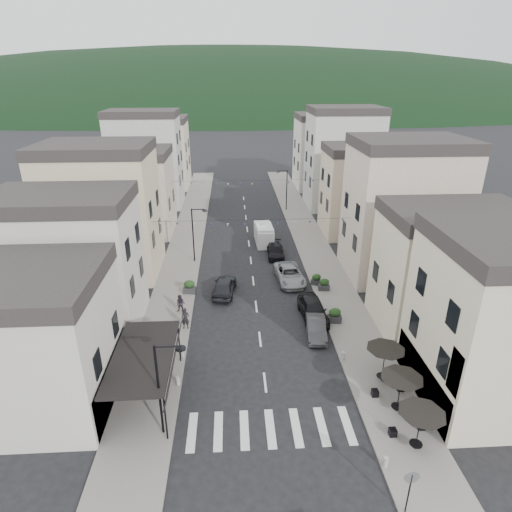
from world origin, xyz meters
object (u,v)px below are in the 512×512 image
(pedestrian_a, at_px, (185,318))
(parked_car_d, at_px, (276,251))
(parked_car_a, at_px, (313,309))
(parked_car_c, at_px, (290,274))
(pedestrian_b, at_px, (181,304))
(delivery_van, at_px, (264,234))
(parked_car_b, at_px, (316,327))
(parked_car_e, at_px, (224,286))

(pedestrian_a, bearing_deg, parked_car_d, 64.86)
(parked_car_a, distance_m, parked_car_c, 6.91)
(parked_car_c, height_order, pedestrian_a, pedestrian_a)
(parked_car_c, relative_size, pedestrian_a, 3.03)
(pedestrian_b, bearing_deg, delivery_van, 77.96)
(pedestrian_a, bearing_deg, parked_car_a, 12.30)
(parked_car_b, bearing_deg, delivery_van, 102.83)
(pedestrian_a, relative_size, pedestrian_b, 1.10)
(delivery_van, xyz_separation_m, pedestrian_a, (-7.60, -18.41, -0.13))
(parked_car_c, distance_m, parked_car_d, 6.33)
(parked_car_c, distance_m, pedestrian_b, 11.39)
(parked_car_b, height_order, parked_car_d, parked_car_b)
(parked_car_a, relative_size, parked_car_c, 0.91)
(parked_car_b, relative_size, pedestrian_b, 2.54)
(parked_car_a, relative_size, parked_car_d, 1.12)
(parked_car_c, xyz_separation_m, pedestrian_b, (-9.99, -5.47, 0.18))
(parked_car_a, distance_m, pedestrian_a, 10.47)
(parked_car_a, relative_size, pedestrian_a, 2.75)
(parked_car_c, height_order, parked_car_d, parked_car_c)
(parked_car_c, bearing_deg, parked_car_d, 91.95)
(parked_car_c, distance_m, parked_car_e, 6.72)
(parked_car_d, height_order, pedestrian_a, pedestrian_a)
(parked_car_a, relative_size, pedestrian_b, 3.04)
(parked_car_a, xyz_separation_m, parked_car_e, (-7.40, 4.61, -0.04))
(parked_car_a, xyz_separation_m, delivery_van, (-2.80, 17.25, 0.31))
(parked_car_e, bearing_deg, delivery_van, -102.26)
(parked_car_c, bearing_deg, delivery_van, 94.71)
(parked_car_d, xyz_separation_m, pedestrian_a, (-8.60, -14.29, 0.37))
(parked_car_b, distance_m, parked_car_e, 10.11)
(parked_car_a, relative_size, parked_car_b, 1.20)
(parked_car_b, relative_size, parked_car_c, 0.76)
(delivery_van, height_order, pedestrian_b, delivery_van)
(parked_car_b, height_order, parked_car_e, parked_car_e)
(parked_car_a, bearing_deg, delivery_van, 95.93)
(parked_car_a, xyz_separation_m, parked_car_d, (-1.80, 13.12, -0.20))
(parked_car_e, xyz_separation_m, pedestrian_a, (-3.00, -5.77, 0.21))
(parked_car_a, height_order, parked_car_c, parked_car_a)
(parked_car_b, distance_m, delivery_van, 19.92)
(pedestrian_b, bearing_deg, parked_car_b, -4.16)
(parked_car_a, xyz_separation_m, parked_car_c, (-1.06, 6.83, -0.09))
(parked_car_a, height_order, pedestrian_a, pedestrian_a)
(parked_car_d, bearing_deg, parked_car_a, -80.10)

